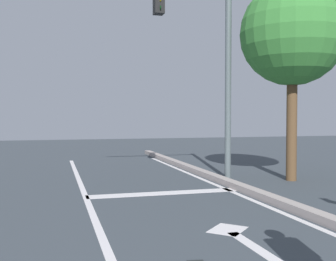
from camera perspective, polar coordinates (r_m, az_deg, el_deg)
name	(u,v)px	position (r m, az deg, el deg)	size (l,w,h in m)	color
lane_line_center	(103,241)	(5.50, -9.07, -15.08)	(0.12, 20.00, 0.01)	silver
lane_line_curbside	(309,224)	(6.59, 19.20, -12.29)	(0.12, 20.00, 0.01)	silver
stop_bar	(164,193)	(8.63, -0.62, -8.79)	(3.22, 0.40, 0.01)	silver
lane_arrow_stem	(256,248)	(5.28, 12.31, -15.84)	(0.16, 1.40, 0.01)	silver
lane_arrow_head	(228,229)	(6.01, 8.38, -13.60)	(0.56, 0.44, 0.01)	silver
curb_strip	(323,218)	(6.72, 20.99, -11.45)	(0.24, 24.00, 0.14)	#A39792
traffic_signal_mast	(199,45)	(10.48, 4.42, 11.92)	(3.78, 0.34, 5.04)	#505C5F
roadside_tree	(293,34)	(10.86, 17.12, 12.83)	(2.62, 2.62, 5.01)	brown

